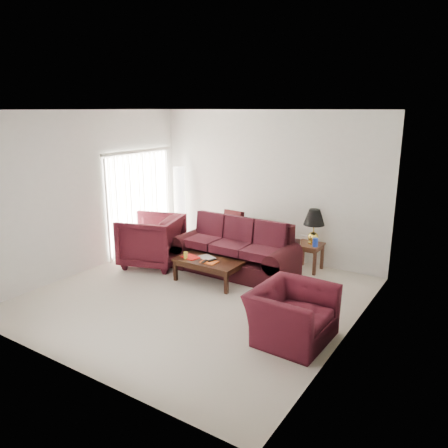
# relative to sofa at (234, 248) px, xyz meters

# --- Properties ---
(floor) EXTENTS (5.00, 5.00, 0.00)m
(floor) POSITION_rel_sofa_xyz_m (0.05, -1.26, -0.49)
(floor) COLOR beige
(floor) RESTS_ON ground
(blinds) EXTENTS (0.10, 2.00, 2.16)m
(blinds) POSITION_rel_sofa_xyz_m (-2.37, 0.04, 0.59)
(blinds) COLOR silver
(blinds) RESTS_ON ground
(sofa) EXTENTS (2.43, 1.16, 0.97)m
(sofa) POSITION_rel_sofa_xyz_m (0.00, 0.00, 0.00)
(sofa) COLOR black
(sofa) RESTS_ON ground
(throw_pillow) EXTENTS (0.45, 0.25, 0.45)m
(throw_pillow) POSITION_rel_sofa_xyz_m (-0.54, 0.85, 0.27)
(throw_pillow) COLOR black
(throw_pillow) RESTS_ON sofa
(end_table) EXTENTS (0.49, 0.49, 0.53)m
(end_table) POSITION_rel_sofa_xyz_m (1.14, 0.89, -0.22)
(end_table) COLOR #592B1E
(end_table) RESTS_ON ground
(table_lamp) EXTENTS (0.41, 0.41, 0.67)m
(table_lamp) POSITION_rel_sofa_xyz_m (1.20, 0.93, 0.38)
(table_lamp) COLOR gold
(table_lamp) RESTS_ON end_table
(clock) EXTENTS (0.13, 0.07, 0.12)m
(clock) POSITION_rel_sofa_xyz_m (0.97, 0.72, 0.11)
(clock) COLOR silver
(clock) RESTS_ON end_table
(blue_canister) EXTENTS (0.11, 0.11, 0.16)m
(blue_canister) POSITION_rel_sofa_xyz_m (1.30, 0.78, 0.12)
(blue_canister) COLOR #1C3CB7
(blue_canister) RESTS_ON end_table
(picture_frame) EXTENTS (0.13, 0.16, 0.05)m
(picture_frame) POSITION_rel_sofa_xyz_m (0.95, 1.09, 0.12)
(picture_frame) COLOR silver
(picture_frame) RESTS_ON end_table
(floor_lamp) EXTENTS (0.30, 0.30, 1.78)m
(floor_lamp) POSITION_rel_sofa_xyz_m (-2.02, 0.94, 0.41)
(floor_lamp) COLOR white
(floor_lamp) RESTS_ON ground
(armchair_left) EXTENTS (1.37, 1.35, 1.00)m
(armchair_left) POSITION_rel_sofa_xyz_m (-1.58, -0.52, 0.02)
(armchair_left) COLOR #3D0E16
(armchair_left) RESTS_ON ground
(armchair_right) EXTENTS (1.00, 1.13, 0.71)m
(armchair_right) POSITION_rel_sofa_xyz_m (1.95, -1.68, -0.13)
(armchair_right) COLOR #3F0E19
(armchair_right) RESTS_ON ground
(coffee_table) EXTENTS (1.28, 0.80, 0.42)m
(coffee_table) POSITION_rel_sofa_xyz_m (-0.13, -0.67, -0.28)
(coffee_table) COLOR black
(coffee_table) RESTS_ON ground
(magazine_red) EXTENTS (0.34, 0.28, 0.02)m
(magazine_red) POSITION_rel_sofa_xyz_m (-0.47, -0.72, -0.06)
(magazine_red) COLOR red
(magazine_red) RESTS_ON coffee_table
(magazine_white) EXTENTS (0.35, 0.31, 0.02)m
(magazine_white) POSITION_rel_sofa_xyz_m (-0.22, -0.57, -0.06)
(magazine_white) COLOR silver
(magazine_white) RESTS_ON coffee_table
(magazine_orange) EXTENTS (0.28, 0.21, 0.02)m
(magazine_orange) POSITION_rel_sofa_xyz_m (-0.04, -0.74, -0.06)
(magazine_orange) COLOR orange
(magazine_orange) RESTS_ON coffee_table
(remote_a) EXTENTS (0.07, 0.16, 0.02)m
(remote_a) POSITION_rel_sofa_xyz_m (-0.10, -0.81, -0.04)
(remote_a) COLOR black
(remote_a) RESTS_ON coffee_table
(remote_b) EXTENTS (0.09, 0.17, 0.02)m
(remote_b) POSITION_rel_sofa_xyz_m (-0.03, -0.69, -0.04)
(remote_b) COLOR black
(remote_b) RESTS_ON coffee_table
(yellow_glass) EXTENTS (0.09, 0.09, 0.13)m
(yellow_glass) POSITION_rel_sofa_xyz_m (-0.51, -0.81, -0.01)
(yellow_glass) COLOR yellow
(yellow_glass) RESTS_ON coffee_table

